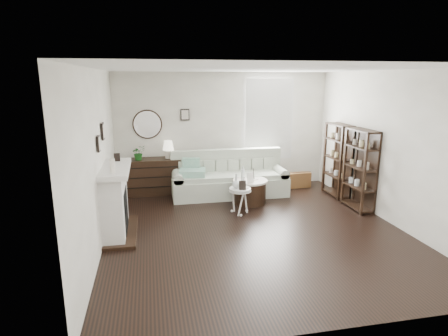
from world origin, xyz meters
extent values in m
plane|color=black|center=(0.00, 0.00, 0.00)|extent=(5.50, 5.50, 0.00)
plane|color=white|center=(0.00, 0.00, 2.70)|extent=(5.50, 5.50, 0.00)
plane|color=beige|center=(0.00, 2.75, 1.35)|extent=(5.00, 0.00, 5.00)
plane|color=beige|center=(0.00, -2.75, 1.35)|extent=(5.00, 0.00, 5.00)
plane|color=beige|center=(-2.50, 0.00, 1.35)|extent=(0.00, 5.50, 5.50)
plane|color=beige|center=(2.50, 0.00, 1.35)|extent=(0.00, 5.50, 5.50)
cube|color=white|center=(1.10, 2.73, 1.60)|extent=(1.00, 0.02, 1.80)
cube|color=white|center=(1.10, 2.67, 1.60)|extent=(1.15, 0.02, 1.90)
cylinder|color=silver|center=(-1.75, 2.72, 1.55)|extent=(0.60, 0.03, 0.60)
cube|color=black|center=(-0.90, 2.72, 1.75)|extent=(0.20, 0.03, 0.26)
cube|color=silver|center=(-2.33, 0.30, 0.55)|extent=(0.34, 1.20, 1.10)
cube|color=black|center=(-2.30, 0.30, 0.40)|extent=(0.30, 0.65, 0.70)
cube|color=silver|center=(-2.28, 0.30, 1.12)|extent=(0.44, 1.35, 0.08)
cube|color=black|center=(-2.25, 0.30, 0.03)|extent=(0.50, 1.40, 0.05)
cylinder|color=beige|center=(-2.28, -0.15, 1.27)|extent=(0.08, 0.08, 0.22)
cube|color=black|center=(-2.28, 0.70, 1.23)|extent=(0.10, 0.03, 0.14)
cube|color=black|center=(-2.47, -0.05, 1.60)|extent=(0.03, 0.18, 0.24)
cube|color=black|center=(-2.47, 0.60, 1.70)|extent=(0.03, 0.22, 0.28)
cube|color=black|center=(2.33, 1.55, 0.80)|extent=(0.30, 0.80, 1.60)
cylinder|color=beige|center=(2.31, 1.30, 0.52)|extent=(0.08, 0.08, 0.11)
cylinder|color=beige|center=(2.31, 1.55, 0.52)|extent=(0.08, 0.08, 0.11)
cylinder|color=beige|center=(2.31, 1.80, 0.52)|extent=(0.08, 0.08, 0.11)
cylinder|color=beige|center=(2.31, 1.30, 0.92)|extent=(0.08, 0.08, 0.11)
cylinder|color=beige|center=(2.31, 1.55, 0.92)|extent=(0.08, 0.08, 0.11)
cylinder|color=beige|center=(2.31, 1.80, 0.92)|extent=(0.08, 0.08, 0.11)
cylinder|color=beige|center=(2.31, 1.30, 1.32)|extent=(0.08, 0.08, 0.11)
cylinder|color=beige|center=(2.31, 1.55, 1.32)|extent=(0.08, 0.08, 0.11)
cylinder|color=beige|center=(2.31, 1.80, 1.32)|extent=(0.08, 0.08, 0.11)
cube|color=black|center=(2.33, 0.65, 0.80)|extent=(0.30, 0.80, 1.60)
cylinder|color=beige|center=(2.31, 0.40, 0.52)|extent=(0.08, 0.08, 0.11)
cylinder|color=beige|center=(2.31, 0.65, 0.52)|extent=(0.08, 0.08, 0.11)
cylinder|color=beige|center=(2.31, 0.90, 0.52)|extent=(0.08, 0.08, 0.11)
cylinder|color=beige|center=(2.31, 0.40, 0.92)|extent=(0.08, 0.08, 0.11)
cylinder|color=beige|center=(2.31, 0.65, 0.92)|extent=(0.08, 0.08, 0.11)
cylinder|color=beige|center=(2.31, 0.90, 0.92)|extent=(0.08, 0.08, 0.11)
cylinder|color=beige|center=(2.31, 0.40, 1.32)|extent=(0.08, 0.08, 0.11)
cylinder|color=beige|center=(2.31, 0.65, 1.32)|extent=(0.08, 0.08, 0.11)
cylinder|color=beige|center=(2.31, 0.90, 1.32)|extent=(0.08, 0.08, 0.11)
cube|color=beige|center=(-0.01, 2.00, 0.21)|extent=(2.54, 0.88, 0.41)
cube|color=beige|center=(-0.01, 1.97, 0.46)|extent=(2.20, 0.70, 0.10)
cube|color=beige|center=(-0.01, 2.34, 0.60)|extent=(2.54, 0.20, 0.78)
cube|color=beige|center=(-1.17, 2.00, 0.25)|extent=(0.22, 0.83, 0.51)
cube|color=beige|center=(1.14, 2.00, 0.25)|extent=(0.22, 0.83, 0.51)
cube|color=#23815C|center=(-0.84, 1.95, 0.58)|extent=(0.62, 0.54, 0.14)
cube|color=brown|center=(1.76, 2.29, 0.18)|extent=(0.55, 0.21, 0.36)
cube|color=black|center=(-1.67, 2.47, 0.40)|extent=(1.21, 0.50, 0.81)
cube|color=black|center=(-1.67, 2.21, 0.22)|extent=(1.16, 0.01, 0.02)
cube|color=black|center=(-1.67, 2.21, 0.44)|extent=(1.16, 0.01, 0.02)
cube|color=black|center=(-1.67, 2.21, 0.66)|extent=(1.16, 0.01, 0.01)
imported|color=#175118|center=(-1.97, 2.42, 0.97)|extent=(0.37, 0.35, 0.32)
cylinder|color=black|center=(0.30, 1.40, 0.23)|extent=(0.66, 0.66, 0.46)
cylinder|color=beige|center=(0.30, 1.40, 0.48)|extent=(0.72, 0.72, 0.04)
cylinder|color=white|center=(-0.06, 0.80, 0.50)|extent=(0.42, 0.42, 0.03)
cylinder|color=silver|center=(-0.06, 0.80, 0.46)|extent=(0.43, 0.43, 0.02)
cylinder|color=silver|center=(-0.06, 0.80, 0.24)|extent=(0.03, 0.03, 0.48)
cylinder|color=silver|center=(0.12, 1.32, 0.66)|extent=(0.07, 0.07, 0.32)
cube|color=white|center=(0.25, 1.22, 0.60)|extent=(0.16, 0.09, 0.20)
cube|color=black|center=(-0.04, 0.69, 0.60)|extent=(0.14, 0.07, 0.18)
camera|label=1|loc=(-1.71, -5.85, 2.55)|focal=30.00mm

